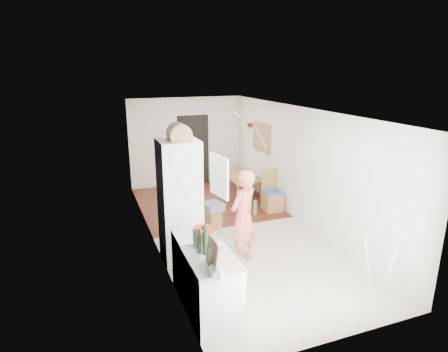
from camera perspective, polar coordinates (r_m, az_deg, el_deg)
room_shell at (r=7.48m, az=1.21°, el=0.42°), size 3.20×7.00×2.50m
floor at (r=7.91m, az=1.16°, el=-8.33°), size 3.20×7.00×0.01m
wood_floor_overlay at (r=9.52m, az=-2.98°, el=-3.96°), size 3.20×3.30×0.01m
sage_wall_panel at (r=5.01m, az=-7.18°, el=-0.53°), size 0.02×3.00×1.30m
tile_splashback at (r=4.77m, az=-5.24°, el=-10.41°), size 0.02×1.90×0.50m
doorway_recess at (r=10.80m, az=-4.68°, el=3.94°), size 0.90×0.04×2.00m
base_cabinet at (r=5.20m, az=-1.86°, el=-17.05°), size 0.60×0.90×0.86m
worktop at (r=4.97m, az=-1.91°, el=-12.61°), size 0.62×0.92×0.06m
range_cooker at (r=5.81m, az=-4.31°, el=-13.13°), size 0.60×0.60×0.88m
cooker_top at (r=5.60m, az=-4.41°, el=-9.02°), size 0.60×0.60×0.04m
fridge_housing at (r=6.45m, az=-6.75°, el=-3.92°), size 0.66×0.66×2.15m
fridge_door at (r=6.20m, az=-0.74°, el=-0.03°), size 0.14×0.56×0.70m
fridge_interior at (r=6.38m, az=-4.19°, el=0.41°), size 0.02×0.52×0.66m
pinboard at (r=9.73m, az=5.74°, el=5.86°), size 0.03×0.90×0.70m
pinboard_frame at (r=9.73m, az=5.66°, el=5.86°), size 0.00×0.94×0.74m
wall_sconce at (r=10.26m, az=3.96°, el=7.57°), size 0.18×0.18×0.16m
person at (r=6.36m, az=2.95°, el=-5.04°), size 0.86×0.78×1.96m
dining_table at (r=10.15m, az=2.74°, el=-1.46°), size 0.71×1.21×0.41m
dining_chair at (r=8.86m, az=7.43°, el=-2.36°), size 0.42×0.42×0.97m
stool at (r=7.97m, az=-1.78°, el=-6.58°), size 0.39×0.39×0.40m
grey_drape at (r=7.86m, az=-1.70°, el=-4.66°), size 0.46×0.46×0.17m
drying_rack at (r=6.25m, az=23.78°, el=-12.37°), size 0.54×0.51×0.88m
bread_bin at (r=6.09m, az=-6.87°, el=6.33°), size 0.40×0.38×0.20m
red_casserole at (r=5.38m, az=-3.21°, el=-8.81°), size 0.37×0.37×0.18m
steel_pan at (r=4.55m, az=-0.90°, el=-14.28°), size 0.22×0.22×0.10m
held_bottle at (r=6.25m, az=4.75°, el=-4.78°), size 0.05×0.05×0.25m
bottle_a at (r=4.97m, az=-2.85°, el=-10.05°), size 0.08×0.08×0.34m
bottle_b at (r=5.01m, az=-3.77°, el=-10.13°), size 0.08×0.08×0.28m
bottle_c at (r=4.72m, az=-1.81°, el=-12.29°), size 0.10×0.10×0.22m
pepper_mill_front at (r=5.13m, az=-3.97°, el=-9.72°), size 0.07×0.07×0.24m
pepper_mill_back at (r=5.22m, az=-4.35°, el=-9.57°), size 0.07×0.07×0.20m
chopping_boards at (r=4.63m, az=-1.76°, el=-11.78°), size 0.09×0.28×0.38m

